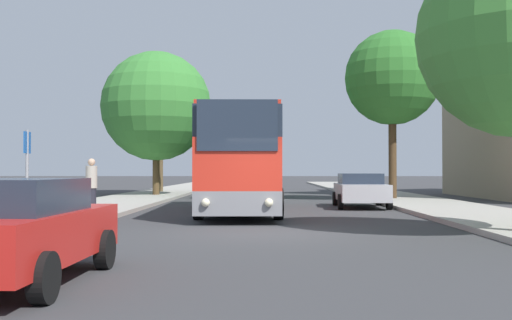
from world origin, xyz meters
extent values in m
plane|color=#38383A|center=(0.00, 0.00, 0.00)|extent=(300.00, 300.00, 0.00)
cube|color=gray|center=(-1.11, 7.39, 0.62)|extent=(2.85, 10.91, 0.70)
cube|color=red|center=(-1.11, 7.39, 1.74)|extent=(2.85, 10.91, 1.53)
cube|color=#232D3D|center=(-1.11, 7.39, 2.98)|extent=(2.87, 10.69, 0.95)
cube|color=red|center=(-1.11, 7.39, 3.51)|extent=(2.79, 10.69, 0.12)
cube|color=#232D3D|center=(-0.94, 1.95, 2.83)|extent=(2.28, 0.13, 1.45)
sphere|color=#F4EAC1|center=(-1.83, 1.90, 0.66)|extent=(0.24, 0.24, 0.24)
sphere|color=#F4EAC1|center=(-0.06, 1.95, 0.66)|extent=(0.24, 0.24, 0.24)
cylinder|color=black|center=(-2.27, 4.11, 0.50)|extent=(0.33, 1.01, 1.00)
cylinder|color=black|center=(0.25, 4.18, 0.50)|extent=(0.33, 1.01, 1.00)
cylinder|color=black|center=(-2.47, 10.61, 0.50)|extent=(0.33, 1.01, 1.00)
cylinder|color=black|center=(0.06, 10.68, 0.50)|extent=(0.33, 1.01, 1.00)
cube|color=silver|center=(-0.98, 21.92, 0.62)|extent=(2.51, 11.57, 0.70)
cube|color=#23844C|center=(-0.98, 21.92, 1.70)|extent=(2.51, 11.57, 1.46)
cube|color=#232D3D|center=(-0.98, 21.92, 2.91)|extent=(2.53, 11.34, 0.95)
cube|color=#23844C|center=(-0.98, 21.92, 3.44)|extent=(2.46, 11.34, 0.12)
cube|color=#232D3D|center=(-0.98, 16.11, 2.76)|extent=(2.25, 0.06, 1.45)
sphere|color=#F4EAC1|center=(-1.86, 16.09, 0.66)|extent=(0.24, 0.24, 0.24)
sphere|color=#F4EAC1|center=(-0.10, 16.09, 0.66)|extent=(0.24, 0.24, 0.24)
cylinder|color=black|center=(-2.23, 18.45, 0.50)|extent=(0.30, 1.00, 1.00)
cylinder|color=black|center=(0.27, 18.45, 0.50)|extent=(0.30, 1.00, 1.00)
cylinder|color=black|center=(-2.23, 25.40, 0.50)|extent=(0.30, 1.00, 1.00)
cylinder|color=black|center=(0.27, 25.39, 0.50)|extent=(0.30, 1.00, 1.00)
cube|color=red|center=(-3.64, -6.57, 0.65)|extent=(1.89, 4.07, 0.68)
cube|color=#232D3D|center=(-3.64, -6.73, 1.22)|extent=(1.64, 2.13, 0.46)
cylinder|color=black|center=(-2.70, -5.33, 0.31)|extent=(0.21, 0.62, 0.62)
cylinder|color=black|center=(-2.74, -7.84, 0.31)|extent=(0.21, 0.62, 0.62)
cube|color=#B7B7BC|center=(3.85, 10.47, 0.65)|extent=(2.09, 4.63, 0.68)
cube|color=#232D3D|center=(3.86, 10.66, 1.21)|extent=(1.78, 2.43, 0.44)
cylinder|color=black|center=(4.75, 9.03, 0.31)|extent=(0.22, 0.63, 0.62)
cylinder|color=black|center=(2.84, 9.10, 0.31)|extent=(0.22, 0.63, 0.62)
cylinder|color=black|center=(4.87, 11.85, 0.31)|extent=(0.22, 0.63, 0.62)
cylinder|color=black|center=(2.95, 11.92, 0.31)|extent=(0.22, 0.63, 0.62)
cylinder|color=gray|center=(-6.76, 1.67, 1.42)|extent=(0.08, 0.08, 2.53)
cube|color=#1E56A3|center=(-6.76, 1.67, 2.33)|extent=(0.03, 0.45, 0.60)
cylinder|color=#23232D|center=(-5.66, 4.05, 0.57)|extent=(0.30, 0.30, 0.85)
cylinder|color=#B2A899|center=(-5.66, 4.05, 1.35)|extent=(0.36, 0.36, 0.71)
sphere|color=tan|center=(-5.66, 4.05, 1.82)|extent=(0.23, 0.23, 0.23)
cylinder|color=brown|center=(-7.28, 25.52, 2.34)|extent=(0.40, 0.40, 4.39)
sphere|color=#286023|center=(-7.28, 25.52, 6.47)|extent=(5.14, 5.14, 5.14)
cylinder|color=#513D23|center=(-6.54, 20.05, 1.54)|extent=(0.40, 0.40, 2.78)
sphere|color=#387F33|center=(-6.54, 20.05, 5.33)|extent=(6.39, 6.39, 6.39)
cylinder|color=#47331E|center=(6.34, 15.83, 2.32)|extent=(0.40, 0.40, 4.34)
sphere|color=#2D7028|center=(6.34, 15.83, 6.31)|extent=(4.84, 4.84, 4.84)
camera|label=1|loc=(-0.16, -14.78, 1.56)|focal=42.00mm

